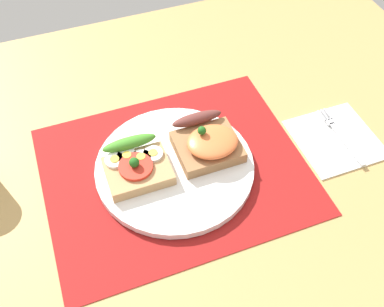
% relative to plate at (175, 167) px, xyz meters
% --- Properties ---
extents(ground_plane, '(1.20, 0.90, 0.03)m').
position_rel_plate_xyz_m(ground_plane, '(0.00, 0.00, -0.03)').
color(ground_plane, tan).
extents(placemat, '(0.42, 0.34, 0.00)m').
position_rel_plate_xyz_m(placemat, '(0.00, 0.00, -0.01)').
color(placemat, maroon).
rests_on(placemat, ground_plane).
extents(plate, '(0.26, 0.26, 0.01)m').
position_rel_plate_xyz_m(plate, '(0.00, 0.00, 0.00)').
color(plate, white).
rests_on(plate, placemat).
extents(sandwich_egg_tomato, '(0.10, 0.09, 0.04)m').
position_rel_plate_xyz_m(sandwich_egg_tomato, '(-0.06, 0.01, 0.02)').
color(sandwich_egg_tomato, tan).
rests_on(sandwich_egg_tomato, plate).
extents(sandwich_salmon, '(0.10, 0.10, 0.05)m').
position_rel_plate_xyz_m(sandwich_salmon, '(0.06, 0.01, 0.03)').
color(sandwich_salmon, '#986941').
rests_on(sandwich_salmon, plate).
extents(napkin, '(0.14, 0.14, 0.01)m').
position_rel_plate_xyz_m(napkin, '(0.28, -0.03, -0.01)').
color(napkin, white).
rests_on(napkin, ground_plane).
extents(fork, '(0.02, 0.14, 0.00)m').
position_rel_plate_xyz_m(fork, '(0.29, -0.03, -0.00)').
color(fork, '#B7B7BC').
rests_on(fork, napkin).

